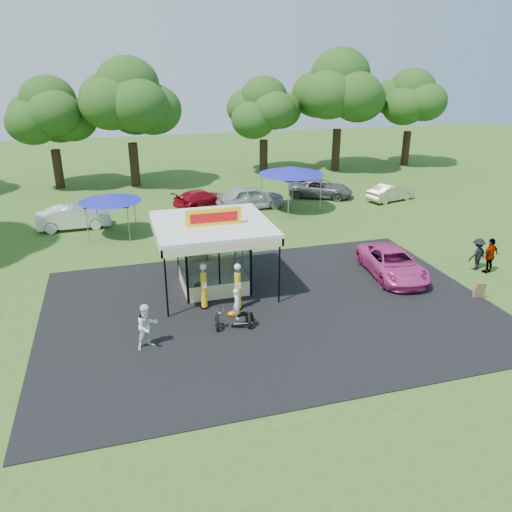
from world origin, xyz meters
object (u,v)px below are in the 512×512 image
object	(u,v)px
gas_pump_left	(204,287)
gas_pump_right	(238,288)
spectator_east_a	(477,254)
spectator_east_b	(490,256)
kiosk_car	(205,262)
tent_west	(110,198)
motorcycle	(236,313)
bg_car_e	(391,192)
pink_sedan	(392,263)
bg_car_d	(320,188)
bg_car_b	(201,198)
a_frame_sign	(479,290)
gas_station_kiosk	(213,253)
tent_east	(291,171)
bg_car_a	(74,217)
spectator_west	(147,326)
bg_car_c	(251,197)

from	to	relation	value
gas_pump_left	gas_pump_right	distance (m)	1.53
spectator_east_a	spectator_east_b	bearing A→B (deg)	106.39
kiosk_car	tent_west	xyz separation A→B (m)	(-4.60, 7.31, 1.97)
motorcycle	bg_car_e	xyz separation A→B (m)	(16.83, 16.41, -0.06)
motorcycle	pink_sedan	size ratio (longest dim) A/B	0.37
bg_car_d	bg_car_b	bearing A→B (deg)	119.40
a_frame_sign	pink_sedan	xyz separation A→B (m)	(-2.61, 3.45, 0.28)
gas_station_kiosk	spectator_east_b	xyz separation A→B (m)	(14.33, -2.24, -0.83)
pink_sedan	tent_west	distance (m)	17.57
pink_sedan	bg_car_e	distance (m)	15.43
tent_west	bg_car_e	bearing A→B (deg)	6.94
tent_west	tent_east	world-z (taller)	tent_east
bg_car_a	spectator_west	bearing A→B (deg)	-170.28
bg_car_d	tent_east	xyz separation A→B (m)	(-3.66, -3.01, 2.28)
gas_station_kiosk	bg_car_a	distance (m)	13.68
gas_pump_left	spectator_west	xyz separation A→B (m)	(-2.72, -2.67, -0.12)
spectator_east_a	bg_car_b	xyz separation A→B (m)	(-11.96, 16.41, -0.23)
a_frame_sign	spectator_east_b	bearing A→B (deg)	57.57
tent_west	tent_east	size ratio (longest dim) A/B	0.82
bg_car_c	tent_east	size ratio (longest dim) A/B	1.07
motorcycle	bg_car_b	world-z (taller)	motorcycle
gas_station_kiosk	bg_car_d	bearing A→B (deg)	51.05
bg_car_a	bg_car_d	world-z (taller)	bg_car_a
gas_pump_left	a_frame_sign	distance (m)	12.92
spectator_east_a	tent_west	world-z (taller)	tent_west
gas_station_kiosk	bg_car_c	distance (m)	14.21
gas_pump_left	tent_west	bearing A→B (deg)	107.85
gas_pump_left	motorcycle	bearing A→B (deg)	-66.75
kiosk_car	gas_pump_left	bearing A→B (deg)	168.80
gas_pump_right	motorcycle	world-z (taller)	gas_pump_right
a_frame_sign	gas_pump_left	bearing A→B (deg)	-177.60
gas_pump_right	spectator_east_a	size ratio (longest dim) A/B	1.28
motorcycle	bg_car_a	xyz separation A→B (m)	(-7.15, 15.93, 0.04)
motorcycle	bg_car_e	bearing A→B (deg)	51.00
kiosk_car	pink_sedan	world-z (taller)	pink_sedan
gas_pump_left	tent_east	distance (m)	16.70
spectator_east_a	tent_east	size ratio (longest dim) A/B	0.37
bg_car_d	bg_car_e	distance (m)	5.62
gas_pump_right	tent_west	size ratio (longest dim) A/B	0.58
motorcycle	a_frame_sign	distance (m)	11.73
bg_car_e	gas_station_kiosk	bearing A→B (deg)	109.73
pink_sedan	spectator_east_b	bearing A→B (deg)	-4.05
kiosk_car	bg_car_e	xyz separation A→B (m)	(16.90, 9.93, 0.20)
gas_pump_left	bg_car_b	xyz separation A→B (m)	(2.90, 16.85, -0.41)
gas_pump_right	bg_car_e	distance (m)	22.03
motorcycle	spectator_east_a	size ratio (longest dim) A/B	1.08
spectator_east_b	spectator_west	bearing A→B (deg)	-5.64
a_frame_sign	tent_west	world-z (taller)	tent_west
bg_car_c	tent_west	distance (m)	10.86
gas_station_kiosk	tent_east	bearing A→B (deg)	54.87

